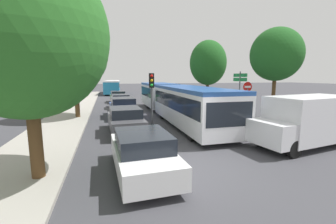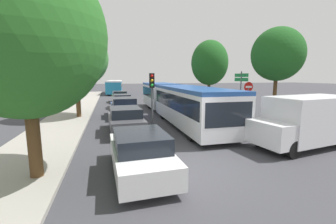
{
  "view_description": "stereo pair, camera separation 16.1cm",
  "coord_description": "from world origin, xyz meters",
  "px_view_note": "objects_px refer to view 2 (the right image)",
  "views": [
    {
      "loc": [
        -3.14,
        -7.1,
        3.18
      ],
      "look_at": [
        0.2,
        5.03,
        1.2
      ],
      "focal_mm": 24.0,
      "sensor_mm": 36.0,
      "label": 1
    },
    {
      "loc": [
        -2.98,
        -7.14,
        3.18
      ],
      "look_at": [
        0.2,
        5.03,
        1.2
      ],
      "focal_mm": 24.0,
      "sensor_mm": 36.0,
      "label": 2
    }
  ],
  "objects_px": {
    "queued_car_green": "(120,97)",
    "direction_sign_post": "(241,85)",
    "tree_left_near": "(24,35)",
    "tree_left_mid": "(76,58)",
    "city_bus_rear": "(115,86)",
    "white_van": "(307,120)",
    "queued_car_blue": "(124,107)",
    "no_entry_sign": "(248,95)",
    "queued_car_silver": "(122,101)",
    "tree_right_mid": "(210,63)",
    "articulated_bus": "(175,99)",
    "tree_right_near": "(278,54)",
    "queued_car_white": "(140,153)",
    "queued_car_graphite": "(126,120)",
    "traffic_light": "(152,88)"
  },
  "relations": [
    {
      "from": "queued_car_blue",
      "to": "queued_car_silver",
      "type": "distance_m",
      "value": 5.14
    },
    {
      "from": "queued_car_graphite",
      "to": "queued_car_silver",
      "type": "relative_size",
      "value": 1.03
    },
    {
      "from": "queued_car_silver",
      "to": "tree_right_mid",
      "type": "distance_m",
      "value": 10.31
    },
    {
      "from": "queued_car_white",
      "to": "tree_left_mid",
      "type": "xyz_separation_m",
      "value": [
        -3.24,
        11.21,
        3.83
      ]
    },
    {
      "from": "white_van",
      "to": "tree_right_near",
      "type": "bearing_deg",
      "value": -125.31
    },
    {
      "from": "white_van",
      "to": "tree_right_near",
      "type": "distance_m",
      "value": 6.99
    },
    {
      "from": "queued_car_white",
      "to": "white_van",
      "type": "height_order",
      "value": "white_van"
    },
    {
      "from": "queued_car_silver",
      "to": "tree_left_mid",
      "type": "height_order",
      "value": "tree_left_mid"
    },
    {
      "from": "tree_right_near",
      "to": "queued_car_silver",
      "type": "bearing_deg",
      "value": 135.91
    },
    {
      "from": "queued_car_silver",
      "to": "queued_car_green",
      "type": "distance_m",
      "value": 5.48
    },
    {
      "from": "articulated_bus",
      "to": "tree_left_mid",
      "type": "xyz_separation_m",
      "value": [
        -7.33,
        1.18,
        3.09
      ]
    },
    {
      "from": "articulated_bus",
      "to": "white_van",
      "type": "distance_m",
      "value": 9.71
    },
    {
      "from": "tree_left_mid",
      "to": "tree_right_near",
      "type": "height_order",
      "value": "tree_left_mid"
    },
    {
      "from": "queued_car_graphite",
      "to": "queued_car_blue",
      "type": "height_order",
      "value": "queued_car_blue"
    },
    {
      "from": "city_bus_rear",
      "to": "no_entry_sign",
      "type": "xyz_separation_m",
      "value": [
        8.55,
        -29.87,
        0.44
      ]
    },
    {
      "from": "articulated_bus",
      "to": "queued_car_blue",
      "type": "height_order",
      "value": "articulated_bus"
    },
    {
      "from": "traffic_light",
      "to": "tree_left_near",
      "type": "bearing_deg",
      "value": -29.5
    },
    {
      "from": "queued_car_blue",
      "to": "white_van",
      "type": "relative_size",
      "value": 0.86
    },
    {
      "from": "queued_car_silver",
      "to": "queued_car_blue",
      "type": "bearing_deg",
      "value": 176.56
    },
    {
      "from": "city_bus_rear",
      "to": "queued_car_green",
      "type": "distance_m",
      "value": 15.17
    },
    {
      "from": "queued_car_blue",
      "to": "tree_left_near",
      "type": "distance_m",
      "value": 11.82
    },
    {
      "from": "queued_car_blue",
      "to": "tree_left_near",
      "type": "bearing_deg",
      "value": 160.58
    },
    {
      "from": "queued_car_blue",
      "to": "no_entry_sign",
      "type": "distance_m",
      "value": 9.51
    },
    {
      "from": "queued_car_graphite",
      "to": "tree_left_mid",
      "type": "bearing_deg",
      "value": 28.34
    },
    {
      "from": "queued_car_white",
      "to": "tree_left_near",
      "type": "relative_size",
      "value": 0.62
    },
    {
      "from": "queued_car_blue",
      "to": "tree_right_near",
      "type": "height_order",
      "value": "tree_right_near"
    },
    {
      "from": "queued_car_green",
      "to": "tree_right_near",
      "type": "bearing_deg",
      "value": -148.69
    },
    {
      "from": "queued_car_green",
      "to": "white_van",
      "type": "distance_m",
      "value": 22.01
    },
    {
      "from": "city_bus_rear",
      "to": "white_van",
      "type": "height_order",
      "value": "city_bus_rear"
    },
    {
      "from": "articulated_bus",
      "to": "tree_right_near",
      "type": "height_order",
      "value": "tree_right_near"
    },
    {
      "from": "articulated_bus",
      "to": "queued_car_white",
      "type": "height_order",
      "value": "articulated_bus"
    },
    {
      "from": "city_bus_rear",
      "to": "articulated_bus",
      "type": "bearing_deg",
      "value": -167.53
    },
    {
      "from": "no_entry_sign",
      "to": "queued_car_blue",
      "type": "bearing_deg",
      "value": -115.69
    },
    {
      "from": "queued_car_silver",
      "to": "tree_right_mid",
      "type": "xyz_separation_m",
      "value": [
        9.51,
        -0.26,
        3.96
      ]
    },
    {
      "from": "traffic_light",
      "to": "white_van",
      "type": "bearing_deg",
      "value": 52.92
    },
    {
      "from": "queued_car_green",
      "to": "direction_sign_post",
      "type": "height_order",
      "value": "direction_sign_post"
    },
    {
      "from": "queued_car_green",
      "to": "city_bus_rear",
      "type": "bearing_deg",
      "value": -1.47
    },
    {
      "from": "tree_left_near",
      "to": "no_entry_sign",
      "type": "bearing_deg",
      "value": 29.36
    },
    {
      "from": "queued_car_green",
      "to": "queued_car_silver",
      "type": "bearing_deg",
      "value": 177.59
    },
    {
      "from": "queued_car_green",
      "to": "direction_sign_post",
      "type": "distance_m",
      "value": 15.7
    },
    {
      "from": "tree_left_near",
      "to": "tree_left_mid",
      "type": "distance_m",
      "value": 10.86
    },
    {
      "from": "queued_car_blue",
      "to": "queued_car_silver",
      "type": "relative_size",
      "value": 1.09
    },
    {
      "from": "tree_left_mid",
      "to": "queued_car_white",
      "type": "bearing_deg",
      "value": -73.9
    },
    {
      "from": "white_van",
      "to": "tree_left_mid",
      "type": "height_order",
      "value": "tree_left_mid"
    },
    {
      "from": "traffic_light",
      "to": "tree_left_near",
      "type": "xyz_separation_m",
      "value": [
        -4.86,
        -6.52,
        1.84
      ]
    },
    {
      "from": "articulated_bus",
      "to": "tree_right_near",
      "type": "relative_size",
      "value": 2.62
    },
    {
      "from": "articulated_bus",
      "to": "queued_car_green",
      "type": "bearing_deg",
      "value": -161.97
    },
    {
      "from": "queued_car_blue",
      "to": "queued_car_silver",
      "type": "height_order",
      "value": "queued_car_blue"
    },
    {
      "from": "queued_car_silver",
      "to": "tree_left_near",
      "type": "distance_m",
      "value": 16.67
    },
    {
      "from": "queued_car_white",
      "to": "tree_right_near",
      "type": "xyz_separation_m",
      "value": [
        10.43,
        6.44,
        3.98
      ]
    }
  ]
}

